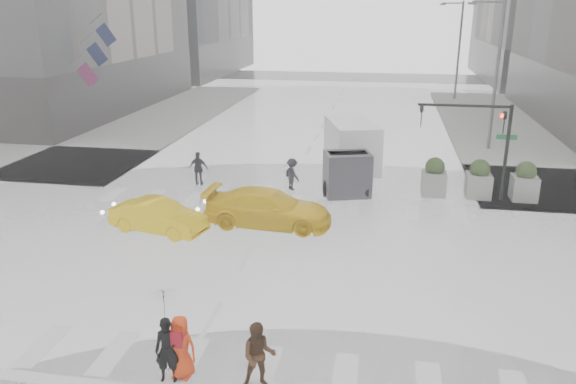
% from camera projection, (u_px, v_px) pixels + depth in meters
% --- Properties ---
extents(ground, '(120.00, 120.00, 0.00)m').
position_uv_depth(ground, '(245.00, 261.00, 19.84)').
color(ground, black).
rests_on(ground, ground).
extents(sidewalk_nw, '(35.00, 35.00, 0.15)m').
position_uv_depth(sidewalk_nw, '(36.00, 133.00, 39.38)').
color(sidewalk_nw, gray).
rests_on(sidewalk_nw, ground).
extents(road_markings, '(18.00, 48.00, 0.01)m').
position_uv_depth(road_markings, '(245.00, 260.00, 19.84)').
color(road_markings, silver).
rests_on(road_markings, ground).
extents(traffic_signal_pole, '(4.45, 0.42, 4.50)m').
position_uv_depth(traffic_signal_pole, '(485.00, 133.00, 24.83)').
color(traffic_signal_pole, black).
rests_on(traffic_signal_pole, ground).
extents(street_lamp_near, '(2.15, 0.22, 9.00)m').
position_uv_depth(street_lamp_near, '(495.00, 70.00, 33.32)').
color(street_lamp_near, '#59595B').
rests_on(street_lamp_near, ground).
extents(street_lamp_far, '(2.15, 0.22, 9.00)m').
position_uv_depth(street_lamp_far, '(458.00, 47.00, 52.01)').
color(street_lamp_far, '#59595B').
rests_on(street_lamp_far, ground).
extents(planter_west, '(1.10, 1.10, 1.80)m').
position_uv_depth(planter_west, '(434.00, 178.00, 26.05)').
color(planter_west, gray).
rests_on(planter_west, ground).
extents(planter_mid, '(1.10, 1.10, 1.80)m').
position_uv_depth(planter_mid, '(479.00, 180.00, 25.72)').
color(planter_mid, gray).
rests_on(planter_mid, ground).
extents(planter_east, '(1.10, 1.10, 1.80)m').
position_uv_depth(planter_east, '(525.00, 182.00, 25.39)').
color(planter_east, gray).
rests_on(planter_east, ground).
extents(flag_cluster, '(2.87, 3.06, 4.69)m').
position_uv_depth(flag_cluster, '(93.00, 51.00, 37.83)').
color(flag_cluster, '#59595B').
rests_on(flag_cluster, ground).
extents(pedestrian_black, '(1.10, 1.11, 2.43)m').
position_uv_depth(pedestrian_black, '(165.00, 321.00, 13.00)').
color(pedestrian_black, black).
rests_on(pedestrian_black, ground).
extents(pedestrian_brown, '(0.94, 0.81, 1.69)m').
position_uv_depth(pedestrian_brown, '(259.00, 356.00, 13.01)').
color(pedestrian_brown, '#402716').
rests_on(pedestrian_brown, ground).
extents(pedestrian_orange, '(0.82, 0.56, 1.63)m').
position_uv_depth(pedestrian_orange, '(181.00, 347.00, 13.40)').
color(pedestrian_orange, red).
rests_on(pedestrian_orange, ground).
extents(pedestrian_far_a, '(1.01, 0.62, 1.71)m').
position_uv_depth(pedestrian_far_a, '(199.00, 169.00, 27.96)').
color(pedestrian_far_a, black).
rests_on(pedestrian_far_a, ground).
extents(pedestrian_far_b, '(1.11, 1.11, 1.57)m').
position_uv_depth(pedestrian_far_b, '(292.00, 174.00, 27.26)').
color(pedestrian_far_b, black).
rests_on(pedestrian_far_b, ground).
extents(taxi_mid, '(4.15, 2.22, 1.30)m').
position_uv_depth(taxi_mid, '(159.00, 217.00, 22.17)').
color(taxi_mid, yellow).
rests_on(taxi_mid, ground).
extents(taxi_rear, '(4.66, 2.31, 1.50)m').
position_uv_depth(taxi_rear, '(268.00, 208.00, 22.79)').
color(taxi_rear, yellow).
rests_on(taxi_rear, ground).
extents(box_truck, '(2.13, 5.69, 3.02)m').
position_uv_depth(box_truck, '(351.00, 153.00, 27.93)').
color(box_truck, silver).
rests_on(box_truck, ground).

